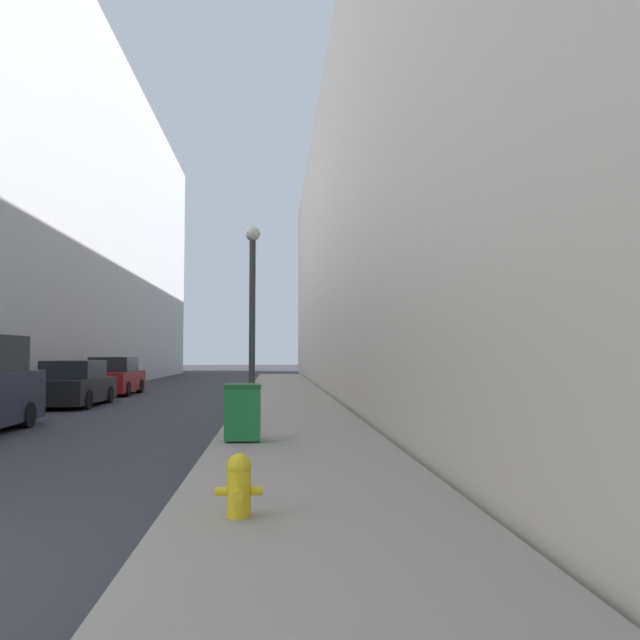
{
  "coord_description": "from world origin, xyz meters",
  "views": [
    {
      "loc": [
        4.63,
        -4.41,
        1.82
      ],
      "look_at": [
        6.25,
        17.53,
        3.02
      ],
      "focal_mm": 35.0,
      "sensor_mm": 36.0,
      "label": 1
    }
  ],
  "objects": [
    {
      "name": "sidewalk_right",
      "position": [
        5.15,
        18.0,
        0.07
      ],
      "size": [
        3.4,
        60.0,
        0.15
      ],
      "color": "gray",
      "rests_on": "ground"
    },
    {
      "name": "fire_hydrant",
      "position": [
        4.28,
        2.11,
        0.49
      ],
      "size": [
        0.49,
        0.37,
        0.64
      ],
      "color": "yellow",
      "rests_on": "sidewalk_right"
    },
    {
      "name": "parked_sedan_far",
      "position": [
        -2.52,
        24.17,
        0.77
      ],
      "size": [
        1.97,
        4.46,
        1.68
      ],
      "color": "maroon",
      "rests_on": "ground"
    },
    {
      "name": "building_right_stone",
      "position": [
        12.95,
        26.0,
        7.81
      ],
      "size": [
        12.0,
        60.0,
        15.62
      ],
      "color": "beige",
      "rests_on": "ground"
    },
    {
      "name": "lamppost",
      "position": [
        4.06,
        11.87,
        2.94
      ],
      "size": [
        0.39,
        0.39,
        5.02
      ],
      "color": "#2D332D",
      "rests_on": "sidewalk_right"
    },
    {
      "name": "parked_sedan_near",
      "position": [
        -2.33,
        17.94,
        0.73
      ],
      "size": [
        1.92,
        4.52,
        1.59
      ],
      "color": "black",
      "rests_on": "ground"
    },
    {
      "name": "trash_bin",
      "position": [
        4.04,
        7.72,
        0.71
      ],
      "size": [
        0.69,
        0.68,
        1.09
      ],
      "color": "#1E7538",
      "rests_on": "sidewalk_right"
    }
  ]
}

